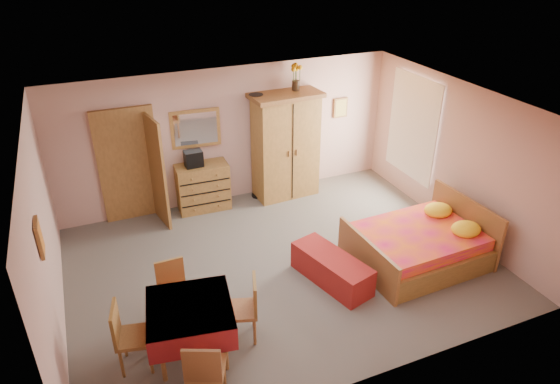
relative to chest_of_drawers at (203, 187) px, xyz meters
name	(u,v)px	position (x,y,z in m)	size (l,w,h in m)	color
floor	(282,264)	(0.65, -2.26, -0.45)	(6.50, 6.50, 0.00)	#635E57
ceiling	(282,109)	(0.65, -2.26, 2.15)	(6.50, 6.50, 0.00)	brown
wall_back	(230,136)	(0.65, 0.24, 0.85)	(6.50, 0.10, 2.60)	tan
wall_front	(373,294)	(0.65, -4.76, 0.85)	(6.50, 0.10, 2.60)	tan
wall_left	(44,241)	(-2.60, -2.26, 0.85)	(0.10, 5.00, 2.60)	tan
wall_right	(457,158)	(3.90, -2.26, 0.85)	(0.10, 5.00, 2.60)	tan
doorway	(129,166)	(-1.25, 0.21, 0.57)	(1.06, 0.12, 2.15)	#9E6B35
window	(413,127)	(3.86, -1.06, 1.00)	(0.08, 1.40, 1.95)	white
picture_left	(39,238)	(-2.57, -2.86, 1.25)	(0.04, 0.32, 0.42)	orange
picture_back	(340,108)	(3.00, 0.21, 1.10)	(0.30, 0.04, 0.40)	#D8BF59
chest_of_drawers	(203,187)	(0.00, 0.00, 0.00)	(0.96, 0.48, 0.91)	olive
wall_mirror	(196,128)	(0.00, 0.21, 1.10)	(0.91, 0.05, 0.72)	white
stereo	(193,159)	(-0.13, 0.01, 0.60)	(0.32, 0.24, 0.30)	black
floor_lamp	(257,148)	(1.12, 0.05, 0.59)	(0.27, 0.27, 2.10)	black
wardrobe	(286,146)	(1.67, -0.07, 0.59)	(1.33, 0.69, 2.09)	#A27437
sunflower_vase	(296,77)	(1.91, 0.03, 1.89)	(0.20, 0.20, 0.50)	gold
bed	(418,237)	(2.68, -3.00, 0.01)	(2.00, 1.57, 0.92)	#DC1558
bench	(332,269)	(1.18, -2.93, -0.23)	(0.50, 1.34, 0.45)	maroon
dining_table	(192,330)	(-1.11, -3.53, -0.08)	(1.02, 1.02, 0.75)	maroon
chair_south	(206,368)	(-1.12, -4.26, 0.00)	(0.42, 0.42, 0.91)	#A46A37
chair_north	(175,293)	(-1.16, -2.82, -0.03)	(0.39, 0.39, 0.86)	#AE6C3B
chair_west	(135,336)	(-1.78, -3.46, 0.00)	(0.42, 0.42, 0.92)	olive
chair_east	(241,309)	(-0.45, -3.50, 0.00)	(0.41, 0.41, 0.91)	#9B6234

